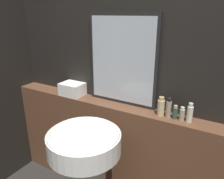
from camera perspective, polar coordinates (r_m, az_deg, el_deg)
name	(u,v)px	position (r m, az deg, el deg)	size (l,w,h in m)	color
wall_back	(125,69)	(1.87, 3.52, 5.35)	(8.00, 0.06, 2.50)	black
vanity_counter	(118,153)	(2.10, 1.53, -16.18)	(2.28, 0.18, 0.96)	brown
pedestal_sink	(86,175)	(1.74, -6.86, -21.22)	(0.52, 0.52, 0.93)	white
mirror	(122,61)	(1.81, 2.69, 7.58)	(0.62, 0.03, 0.75)	black
towel_stack	(72,89)	(2.11, -10.30, 0.12)	(0.22, 0.17, 0.12)	white
shampoo_bottle	(161,107)	(1.71, 12.67, -4.45)	(0.05, 0.05, 0.15)	#C6B284
conditioner_bottle	(169,108)	(1.69, 14.58, -4.77)	(0.04, 0.04, 0.16)	gray
lotion_bottle	(175,113)	(1.69, 16.15, -5.80)	(0.04, 0.04, 0.11)	#2D4C3D
body_wash_bottle	(182,114)	(1.68, 17.81, -6.14)	(0.04, 0.04, 0.10)	gray
hand_soap_bottle	(190,113)	(1.67, 19.65, -5.89)	(0.04, 0.04, 0.15)	beige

